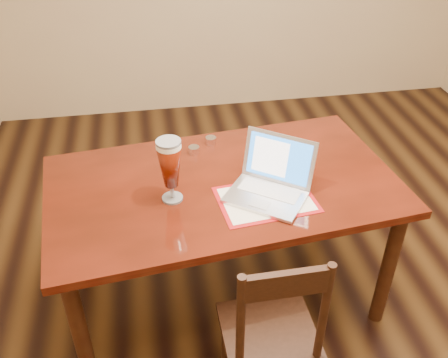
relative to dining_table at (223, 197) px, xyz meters
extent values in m
plane|color=black|center=(0.53, -0.04, -0.73)|extent=(5.00, 5.00, 0.00)
cube|color=#52160B|center=(0.00, 0.01, 0.06)|extent=(1.85, 1.17, 0.04)
cylinder|color=#321A0C|center=(-0.74, -0.48, -0.35)|extent=(0.08, 0.08, 0.78)
cylinder|color=#321A0C|center=(0.83, -0.31, -0.35)|extent=(0.08, 0.08, 0.78)
cylinder|color=#321A0C|center=(-0.82, 0.32, -0.35)|extent=(0.08, 0.08, 0.78)
cylinder|color=#321A0C|center=(0.74, 0.49, -0.35)|extent=(0.08, 0.08, 0.78)
cube|color=#A10E11|center=(0.18, -0.17, 0.09)|extent=(0.49, 0.38, 0.00)
cube|color=white|center=(0.18, -0.17, 0.09)|extent=(0.44, 0.33, 0.00)
cube|color=silver|center=(0.18, -0.17, 0.10)|extent=(0.44, 0.41, 0.02)
cube|color=silver|center=(0.21, -0.13, 0.11)|extent=(0.30, 0.26, 0.00)
cube|color=#B7B8BC|center=(0.14, -0.22, 0.11)|extent=(0.11, 0.11, 0.00)
cube|color=silver|center=(0.27, -0.04, 0.23)|extent=(0.33, 0.27, 0.24)
cube|color=blue|center=(0.27, -0.04, 0.23)|extent=(0.29, 0.23, 0.20)
cube|color=white|center=(0.23, -0.02, 0.23)|extent=(0.17, 0.14, 0.17)
cylinder|color=silver|center=(-0.26, -0.09, 0.09)|extent=(0.10, 0.10, 0.01)
cylinder|color=silver|center=(-0.26, -0.09, 0.13)|extent=(0.02, 0.02, 0.07)
cylinder|color=white|center=(-0.26, -0.09, 0.39)|extent=(0.11, 0.11, 0.02)
cylinder|color=silver|center=(-0.26, -0.09, 0.41)|extent=(0.11, 0.11, 0.01)
cylinder|color=silver|center=(-0.11, 0.30, 0.11)|extent=(0.06, 0.06, 0.04)
cylinder|color=silver|center=(0.00, 0.39, 0.11)|extent=(0.06, 0.06, 0.04)
cube|color=black|center=(0.10, -0.63, -0.31)|extent=(0.42, 0.40, 0.04)
cylinder|color=black|center=(-0.07, -0.48, -0.53)|extent=(0.04, 0.04, 0.41)
cylinder|color=black|center=(0.27, -0.47, -0.53)|extent=(0.04, 0.04, 0.41)
cylinder|color=black|center=(-0.06, -0.79, -0.02)|extent=(0.04, 0.04, 0.54)
cylinder|color=black|center=(0.27, -0.79, -0.02)|extent=(0.04, 0.04, 0.54)
cube|color=black|center=(0.10, -0.79, 0.18)|extent=(0.34, 0.03, 0.12)
camera|label=1|loc=(-0.34, -2.01, 1.55)|focal=40.00mm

